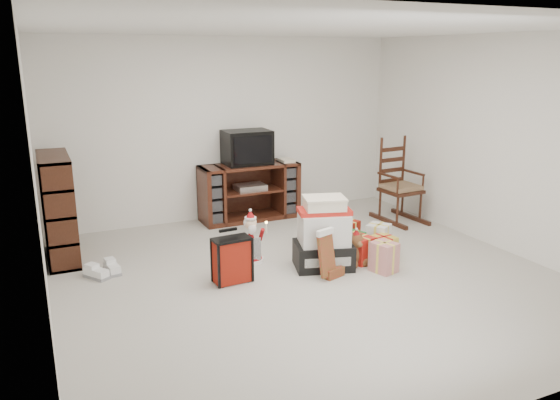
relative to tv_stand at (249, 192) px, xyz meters
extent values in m
cube|color=#B5AFA6|center=(-0.21, -2.22, -0.40)|extent=(5.00, 5.00, 0.01)
cube|color=white|center=(-0.21, -2.22, 2.10)|extent=(5.00, 5.00, 0.01)
cube|color=white|center=(-0.21, 0.28, 0.85)|extent=(5.00, 0.01, 2.50)
cube|color=white|center=(-0.21, -4.72, 0.85)|extent=(5.00, 0.01, 2.50)
cube|color=white|center=(-2.71, -2.22, 0.85)|extent=(0.01, 5.00, 2.50)
cube|color=white|center=(2.29, -2.22, 0.85)|extent=(0.01, 5.00, 2.50)
cube|color=#472314|center=(0.00, 0.00, 0.00)|extent=(1.38, 0.51, 0.79)
cube|color=silver|center=(0.00, -0.03, 0.07)|extent=(0.42, 0.30, 0.08)
cube|color=#381B0F|center=(-2.52, -0.56, 0.20)|extent=(0.33, 0.98, 1.20)
cube|color=#381B0F|center=(1.87, -0.97, 0.04)|extent=(0.51, 0.50, 0.05)
cube|color=#8F6E4E|center=(1.87, -0.97, 0.10)|extent=(0.47, 0.46, 0.06)
cube|color=#381B0F|center=(1.87, -0.75, 0.44)|extent=(0.41, 0.08, 0.74)
cube|color=#381B0F|center=(1.87, -0.97, -0.37)|extent=(0.54, 0.83, 0.06)
cube|color=black|center=(0.06, -2.03, -0.26)|extent=(0.72, 0.60, 0.28)
cube|color=silver|center=(0.06, -2.03, 0.05)|extent=(0.61, 0.53, 0.34)
cube|color=red|center=(0.06, -2.03, 0.25)|extent=(0.62, 0.44, 0.05)
cube|color=beige|center=(0.06, -2.03, 0.33)|extent=(0.49, 0.42, 0.11)
cube|color=maroon|center=(-0.98, -2.01, -0.15)|extent=(0.38, 0.22, 0.48)
cube|color=black|center=(-0.98, -1.92, 0.15)|extent=(0.19, 0.04, 0.03)
ellipsoid|color=brown|center=(0.42, -2.09, -0.27)|extent=(0.25, 0.21, 0.26)
sphere|color=brown|center=(0.42, -2.12, -0.12)|extent=(0.16, 0.16, 0.16)
cone|color=maroon|center=(0.18, -1.48, -0.19)|extent=(0.29, 0.29, 0.41)
sphere|color=beige|center=(0.18, -1.48, 0.07)|extent=(0.14, 0.14, 0.14)
cone|color=maroon|center=(0.18, -1.48, 0.18)|extent=(0.12, 0.12, 0.10)
cylinder|color=silver|center=(0.33, -1.59, 0.03)|extent=(0.02, 0.02, 0.12)
cone|color=maroon|center=(-0.60, -1.55, -0.20)|extent=(0.28, 0.28, 0.40)
sphere|color=beige|center=(-0.60, -1.55, 0.05)|extent=(0.14, 0.14, 0.14)
cone|color=maroon|center=(-0.60, -1.55, 0.16)|extent=(0.12, 0.12, 0.10)
cylinder|color=silver|center=(-0.45, -1.66, 0.01)|extent=(0.02, 0.02, 0.12)
cube|color=white|center=(-2.25, -1.28, -0.34)|extent=(0.26, 0.31, 0.10)
cube|color=white|center=(-2.06, -1.28, -0.34)|extent=(0.17, 0.30, 0.10)
cube|color=red|center=(0.47, -1.99, -0.26)|extent=(0.26, 0.26, 0.26)
cube|color=#1A6A2B|center=(0.68, -1.74, -0.26)|extent=(0.26, 0.26, 0.26)
cube|color=yellow|center=(0.73, -2.14, -0.26)|extent=(0.26, 0.26, 0.26)
cube|color=beige|center=(0.42, -2.34, -0.26)|extent=(0.26, 0.26, 0.26)
cube|color=silver|center=(0.93, -1.94, -0.26)|extent=(0.26, 0.26, 0.26)
cube|color=maroon|center=(0.88, -1.54, -0.26)|extent=(0.26, 0.26, 0.26)
cube|color=black|center=(-0.01, 0.04, 0.63)|extent=(0.64, 0.45, 0.47)
cube|color=black|center=(-0.01, -0.19, 0.63)|extent=(0.54, 0.02, 0.37)
camera|label=1|loc=(-2.70, -6.93, 1.87)|focal=35.00mm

